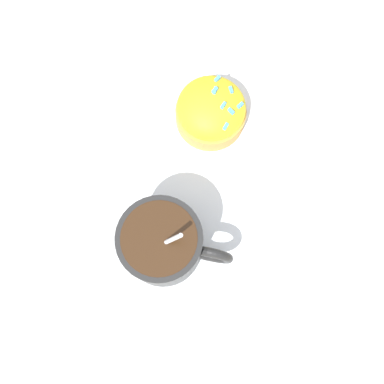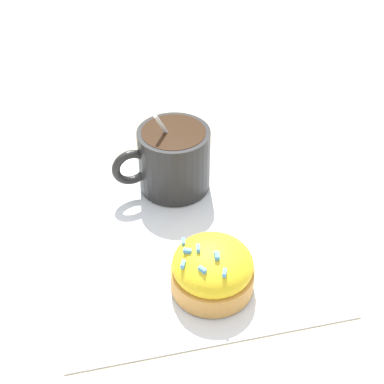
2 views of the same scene
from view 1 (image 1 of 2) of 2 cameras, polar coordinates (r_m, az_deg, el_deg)
ground_plane at (r=0.49m, az=0.18°, el=0.99°), size 3.00×3.00×0.00m
paper_napkin at (r=0.48m, az=0.18°, el=1.04°), size 0.29×0.27×0.00m
coffee_cup at (r=0.43m, az=-3.34°, el=-6.70°), size 0.08×0.11×0.10m
frosted_pastry at (r=0.49m, az=2.42°, el=10.28°), size 0.08×0.08×0.05m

